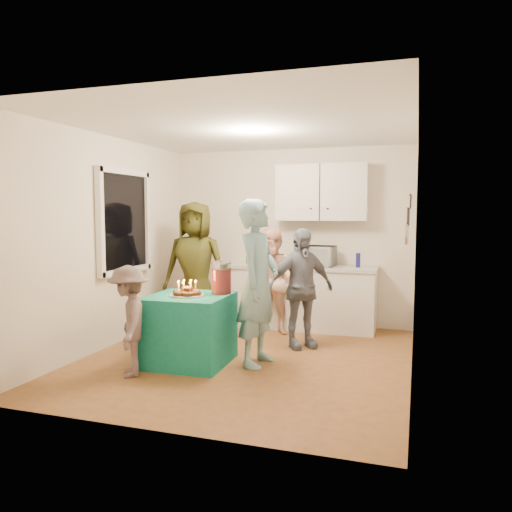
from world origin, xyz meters
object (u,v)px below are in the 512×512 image
(microwave, at_px, (316,256))
(woman_back_left, at_px, (195,267))
(woman_back_center, at_px, (273,281))
(man_birthday, at_px, (258,283))
(woman_back_right, at_px, (300,288))
(party_table, at_px, (189,329))
(counter, at_px, (298,298))
(child_near_left, at_px, (129,321))
(punch_jar, at_px, (221,279))

(microwave, bearing_deg, woman_back_left, -152.50)
(woman_back_center, bearing_deg, man_birthday, -74.84)
(woman_back_right, bearing_deg, party_table, -173.55)
(counter, bearing_deg, child_near_left, -113.76)
(punch_jar, relative_size, woman_back_right, 0.23)
(microwave, xyz_separation_m, party_table, (-1.01, -2.04, -0.67))
(counter, relative_size, microwave, 4.27)
(man_birthday, bearing_deg, child_near_left, 128.45)
(man_birthday, bearing_deg, punch_jar, 92.07)
(punch_jar, xyz_separation_m, woman_back_right, (0.72, 0.80, -0.19))
(man_birthday, height_order, child_near_left, man_birthday)
(man_birthday, height_order, woman_back_center, man_birthday)
(woman_back_left, relative_size, woman_back_center, 1.24)
(microwave, relative_size, woman_back_right, 0.35)
(punch_jar, xyz_separation_m, man_birthday, (0.44, -0.02, -0.02))
(man_birthday, relative_size, child_near_left, 1.60)
(microwave, xyz_separation_m, man_birthday, (-0.28, -1.85, -0.15))
(woman_back_left, bearing_deg, man_birthday, -48.20)
(woman_back_center, bearing_deg, counter, 68.11)
(counter, relative_size, party_table, 2.59)
(counter, bearing_deg, woman_back_center, -117.86)
(punch_jar, distance_m, child_near_left, 1.11)
(woman_back_left, xyz_separation_m, child_near_left, (0.17, -1.97, -0.34))
(counter, bearing_deg, woman_back_right, -75.26)
(party_table, bearing_deg, microwave, 63.64)
(man_birthday, bearing_deg, woman_back_right, -14.53)
(woman_back_left, bearing_deg, woman_back_center, 4.40)
(man_birthday, relative_size, woman_back_left, 1.00)
(counter, distance_m, woman_back_right, 1.10)
(woman_back_center, bearing_deg, punch_jar, -92.85)
(counter, xyz_separation_m, woman_back_left, (-1.32, -0.64, 0.48))
(woman_back_right, distance_m, child_near_left, 2.14)
(woman_back_left, distance_m, child_near_left, 2.01)
(punch_jar, relative_size, man_birthday, 0.19)
(party_table, relative_size, child_near_left, 0.75)
(counter, bearing_deg, party_table, -110.16)
(woman_back_right, bearing_deg, counter, 66.21)
(counter, height_order, woman_back_center, woman_back_center)
(woman_back_right, bearing_deg, woman_back_left, 127.98)
(child_near_left, bearing_deg, counter, 124.51)
(woman_back_left, bearing_deg, child_near_left, -90.62)
(punch_jar, distance_m, woman_back_center, 1.41)
(man_birthday, xyz_separation_m, child_near_left, (-1.14, -0.77, -0.34))
(woman_back_right, bearing_deg, punch_jar, -170.44)
(microwave, relative_size, party_table, 0.61)
(party_table, height_order, punch_jar, punch_jar)
(party_table, distance_m, woman_back_left, 1.60)
(party_table, xyz_separation_m, woman_back_left, (-0.57, 1.40, 0.53))
(man_birthday, distance_m, child_near_left, 1.41)
(child_near_left, bearing_deg, punch_jar, 106.63)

